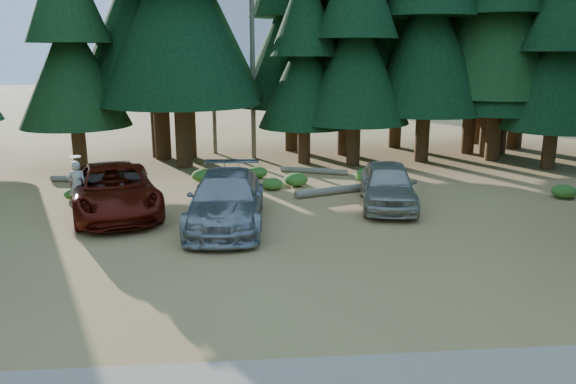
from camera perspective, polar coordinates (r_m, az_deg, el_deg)
The scene contains 19 objects.
ground at distance 14.59m, azimuth -5.08°, elevation -7.13°, with size 160.00×160.00×0.00m, color #A97447.
forest_belt_north at distance 29.08m, azimuth -5.09°, elevation 3.64°, with size 36.00×7.00×22.00m, color black, non-canonical shape.
snag_front at distance 28.12m, azimuth -3.67°, elevation 15.60°, with size 0.24×0.24×12.00m, color gray.
snag_back at distance 29.63m, azimuth -7.69°, elevation 13.50°, with size 0.20×0.20×10.00m, color gray.
mountain_peak at distance 102.14m, azimuth -6.78°, elevation 18.24°, with size 48.00×50.00×28.00m.
red_pickup at distance 19.50m, azimuth -17.29°, elevation 0.24°, with size 2.67×5.80×1.61m, color #5E1108.
silver_minivan_center at distance 17.49m, azimuth -6.28°, elevation -0.76°, with size 2.26×5.55×1.61m, color #989AA0.
silver_minivan_right at distance 19.78m, azimuth 10.10°, elevation 0.75°, with size 1.82×4.52×1.54m, color #ACA799.
frisbee_player at distance 19.31m, azimuth -20.62°, elevation 0.66°, with size 0.64×0.47×1.77m.
log_left at distance 24.47m, azimuth -19.22°, elevation 1.20°, with size 0.26×0.26×3.59m, color gray.
log_mid at distance 24.85m, azimuth 2.61°, elevation 2.17°, with size 0.25×0.25×3.01m, color gray.
log_right at distance 21.65m, azimuth 6.31°, elevation 0.36°, with size 0.30×0.30×4.67m, color gray.
shrub_far_left at distance 21.92m, azimuth -20.89°, elevation -0.19°, with size 0.73×0.73×0.40m, color #2A641E.
shrub_left at distance 23.51m, azimuth -8.60°, elevation 1.67°, with size 0.96×0.96×0.53m, color #2A641E.
shrub_center_left at distance 24.00m, azimuth -3.13°, elevation 2.01°, with size 0.86×0.86×0.47m, color #2A641E.
shrub_center_right at distance 21.95m, azimuth -1.57°, elevation 0.83°, with size 0.81×0.81×0.44m, color #2A641E.
shrub_right at distance 22.51m, azimuth 0.81°, elevation 1.28°, with size 0.96×0.96×0.53m, color #2A641E.
shrub_far_right at distance 23.21m, azimuth 8.30°, elevation 1.70°, with size 1.20×1.20×0.66m, color #2A641E.
shrub_edge_east at distance 23.05m, azimuth 26.25°, elevation 0.05°, with size 0.89×0.89×0.49m, color #2A641E.
Camera 1 is at (0.11, -13.60, 5.29)m, focal length 35.00 mm.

